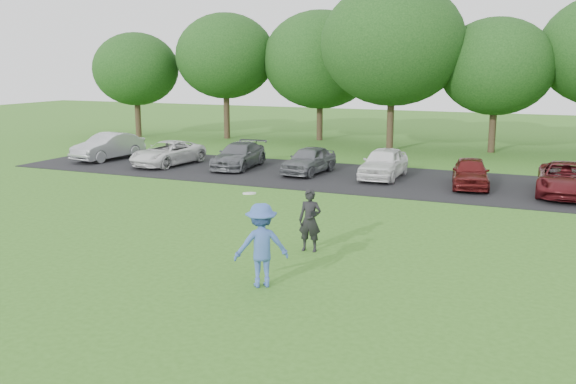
% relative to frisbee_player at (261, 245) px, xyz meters
% --- Properties ---
extents(ground, '(100.00, 100.00, 0.00)m').
position_rel_frisbee_player_xyz_m(ground, '(-0.86, -0.13, -0.88)').
color(ground, '#35681D').
rests_on(ground, ground).
extents(parking_lot, '(32.00, 6.50, 0.03)m').
position_rel_frisbee_player_xyz_m(parking_lot, '(-0.86, 12.87, -0.87)').
color(parking_lot, black).
rests_on(parking_lot, ground).
extents(frisbee_player, '(1.31, 1.18, 2.05)m').
position_rel_frisbee_player_xyz_m(frisbee_player, '(0.00, 0.00, 0.00)').
color(frisbee_player, '#3E5EB0').
rests_on(frisbee_player, ground).
extents(camera_bystander, '(0.60, 0.45, 1.55)m').
position_rel_frisbee_player_xyz_m(camera_bystander, '(-0.00, 2.74, -0.11)').
color(camera_bystander, black).
rests_on(camera_bystander, ground).
extents(parked_cars, '(28.39, 4.65, 1.24)m').
position_rel_frisbee_player_xyz_m(parked_cars, '(-1.25, 12.83, -0.29)').
color(parked_cars, '#AEAFB5').
rests_on(parked_cars, parking_lot).
extents(tree_row, '(42.39, 9.85, 8.64)m').
position_rel_frisbee_player_xyz_m(tree_row, '(0.65, 22.63, 4.03)').
color(tree_row, '#38281C').
rests_on(tree_row, ground).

